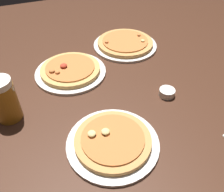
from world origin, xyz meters
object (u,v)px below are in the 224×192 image
(pizza_plate_near, at_px, (113,141))
(pizza_plate_far, at_px, (70,70))
(ramekin_sauce, at_px, (167,93))
(pizza_plate_side, at_px, (125,44))
(beer_mug_dark, at_px, (3,100))

(pizza_plate_near, height_order, pizza_plate_far, pizza_plate_far)
(ramekin_sauce, bearing_deg, pizza_plate_far, 137.56)
(pizza_plate_side, relative_size, ramekin_sauce, 5.20)
(pizza_plate_far, xyz_separation_m, ramekin_sauce, (0.32, -0.29, -0.00))
(pizza_plate_side, bearing_deg, pizza_plate_near, -118.00)
(beer_mug_dark, bearing_deg, ramekin_sauce, -10.79)
(pizza_plate_far, distance_m, pizza_plate_side, 0.35)
(ramekin_sauce, bearing_deg, pizza_plate_side, 89.11)
(pizza_plate_side, height_order, ramekin_sauce, pizza_plate_side)
(pizza_plate_side, relative_size, beer_mug_dark, 1.97)
(pizza_plate_near, xyz_separation_m, pizza_plate_side, (0.30, 0.57, 0.00))
(pizza_plate_far, height_order, pizza_plate_side, pizza_plate_far)
(beer_mug_dark, bearing_deg, pizza_plate_side, 26.95)
(beer_mug_dark, relative_size, ramekin_sauce, 2.64)
(pizza_plate_far, height_order, beer_mug_dark, beer_mug_dark)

